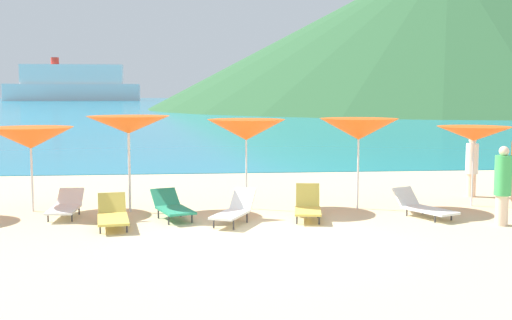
{
  "coord_description": "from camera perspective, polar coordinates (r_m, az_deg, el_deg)",
  "views": [
    {
      "loc": [
        -1.36,
        -12.11,
        2.83
      ],
      "look_at": [
        0.19,
        3.35,
        1.2
      ],
      "focal_mm": 44.07,
      "sensor_mm": 36.0,
      "label": 1
    }
  ],
  "objects": [
    {
      "name": "lounge_chair_7",
      "position": [
        15.26,
        -16.89,
        -3.98
      ],
      "size": [
        0.63,
        1.63,
        0.56
      ],
      "rotation": [
        0.0,
        0.0,
        -0.01
      ],
      "color": "white",
      "rests_on": "ground_plane"
    },
    {
      "name": "umbrella_2",
      "position": [
        15.29,
        -11.51,
        3.14
      ],
      "size": [
        2.0,
        2.0,
        2.32
      ],
      "color": "silver",
      "rests_on": "ground_plane"
    },
    {
      "name": "lounge_chair_2",
      "position": [
        14.44,
        -7.63,
        -4.18
      ],
      "size": [
        1.1,
        1.69,
        0.61
      ],
      "rotation": [
        0.0,
        0.0,
        0.34
      ],
      "color": "#268C66",
      "rests_on": "ground_plane"
    },
    {
      "name": "lounge_chair_0",
      "position": [
        13.82,
        -1.99,
        -4.52
      ],
      "size": [
        1.14,
        1.63,
        0.7
      ],
      "rotation": [
        0.0,
        0.0,
        -0.45
      ],
      "color": "white",
      "rests_on": "ground_plane"
    },
    {
      "name": "lounge_chair_1",
      "position": [
        15.08,
        14.92,
        -4.1
      ],
      "size": [
        1.21,
        1.7,
        0.61
      ],
      "rotation": [
        0.0,
        0.0,
        0.44
      ],
      "color": "white",
      "rests_on": "ground_plane"
    },
    {
      "name": "umbrella_5",
      "position": [
        16.73,
        19.18,
        2.26
      ],
      "size": [
        2.03,
        2.03,
        2.02
      ],
      "color": "silver",
      "rests_on": "ground_plane"
    },
    {
      "name": "headland_hill",
      "position": [
        129.89,
        16.9,
        11.16
      ],
      "size": [
        115.55,
        115.55,
        30.19
      ],
      "primitive_type": "cone",
      "color": "#2D5B33",
      "rests_on": "ground_plane"
    },
    {
      "name": "ground_plane",
      "position": [
        22.35,
        -2.19,
        -1.67
      ],
      "size": [
        50.0,
        100.0,
        0.3
      ],
      "primitive_type": "cube",
      "color": "beige"
    },
    {
      "name": "lounge_chair_9",
      "position": [
        13.83,
        -12.88,
        -4.87
      ],
      "size": [
        0.85,
        1.69,
        0.64
      ],
      "rotation": [
        0.0,
        0.0,
        0.15
      ],
      "color": "#D8BF4C",
      "rests_on": "ground_plane"
    },
    {
      "name": "umbrella_1",
      "position": [
        16.01,
        -19.79,
        1.89
      ],
      "size": [
        2.07,
        2.07,
        2.04
      ],
      "color": "silver",
      "rests_on": "ground_plane"
    },
    {
      "name": "umbrella_3",
      "position": [
        15.4,
        -0.89,
        2.75
      ],
      "size": [
        1.98,
        1.98,
        2.22
      ],
      "color": "silver",
      "rests_on": "ground_plane"
    },
    {
      "name": "ocean_water",
      "position": [
        242.34,
        -5.43,
        5.31
      ],
      "size": [
        650.0,
        440.0,
        0.02
      ],
      "primitive_type": "cube",
      "color": "teal",
      "rests_on": "ground_plane"
    },
    {
      "name": "beachgoer_4",
      "position": [
        18.33,
        19.0,
        -0.43
      ],
      "size": [
        0.34,
        0.34,
        1.68
      ],
      "rotation": [
        0.0,
        0.0,
        5.03
      ],
      "color": "beige",
      "rests_on": "ground_plane"
    },
    {
      "name": "cruise_ship",
      "position": [
        280.65,
        -16.32,
        6.57
      ],
      "size": [
        56.29,
        10.86,
        18.28
      ],
      "rotation": [
        0.0,
        0.0,
        0.03
      ],
      "color": "white",
      "rests_on": "ocean_water"
    },
    {
      "name": "beachgoer_1",
      "position": [
        14.53,
        21.49,
        -2.04
      ],
      "size": [
        0.36,
        0.36,
        1.73
      ],
      "rotation": [
        0.0,
        0.0,
        1.65
      ],
      "color": "beige",
      "rests_on": "ground_plane"
    },
    {
      "name": "lounge_chair_4",
      "position": [
        14.31,
        4.73,
        -4.16
      ],
      "size": [
        0.77,
        1.4,
        0.75
      ],
      "rotation": [
        0.0,
        0.0,
        -0.17
      ],
      "color": "#D8BF4C",
      "rests_on": "ground_plane"
    },
    {
      "name": "umbrella_4",
      "position": [
        15.62,
        9.3,
        2.78
      ],
      "size": [
        2.0,
        2.0,
        2.24
      ],
      "color": "silver",
      "rests_on": "ground_plane"
    }
  ]
}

